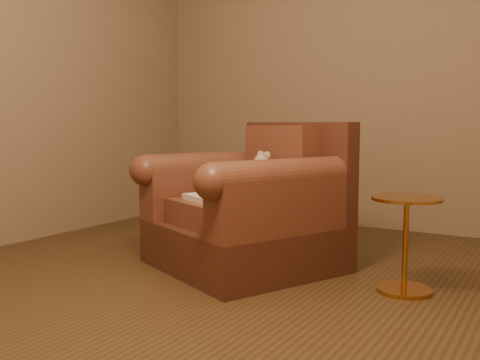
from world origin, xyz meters
The scene contains 5 objects.
floor centered at (0.00, 0.00, 0.00)m, with size 4.00×4.00×0.00m, color #4D361A.
armchair centered at (-0.23, 0.42, 0.34)m, with size 1.26×1.24×0.87m.
teddy_bear centered at (-0.21, 0.49, 0.53)m, with size 0.21×0.24×0.29m.
guidebook centered at (-0.31, 0.19, 0.43)m, with size 0.50×0.43×0.03m.
side_table centered at (0.71, 0.39, 0.27)m, with size 0.35×0.35×0.49m.
Camera 1 is at (1.38, -2.34, 0.86)m, focal length 40.00 mm.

